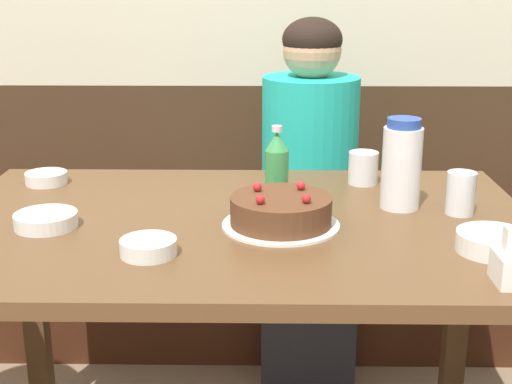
{
  "coord_description": "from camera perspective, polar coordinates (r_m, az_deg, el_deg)",
  "views": [
    {
      "loc": [
        0.06,
        -1.5,
        1.27
      ],
      "look_at": [
        0.04,
        0.05,
        0.8
      ],
      "focal_mm": 50.0,
      "sensor_mm": 36.0,
      "label": 1
    }
  ],
  "objects": [
    {
      "name": "water_pitcher",
      "position": [
        1.68,
        11.57,
        2.15
      ],
      "size": [
        0.09,
        0.09,
        0.21
      ],
      "color": "white",
      "rests_on": "dining_table"
    },
    {
      "name": "bowl_sauce_shallow",
      "position": [
        1.48,
        18.44,
        -3.83
      ],
      "size": [
        0.14,
        0.14,
        0.04
      ],
      "color": "white",
      "rests_on": "dining_table"
    },
    {
      "name": "bowl_rice_small",
      "position": [
        1.4,
        -8.6,
        -4.38
      ],
      "size": [
        0.11,
        0.11,
        0.03
      ],
      "color": "white",
      "rests_on": "dining_table"
    },
    {
      "name": "bowl_side_dish",
      "position": [
        1.94,
        -16.43,
        1.09
      ],
      "size": [
        0.11,
        0.11,
        0.03
      ],
      "color": "white",
      "rests_on": "dining_table"
    },
    {
      "name": "glass_water_tall",
      "position": [
        1.68,
        16.06,
        -0.08
      ],
      "size": [
        0.07,
        0.07,
        0.1
      ],
      "color": "silver",
      "rests_on": "dining_table"
    },
    {
      "name": "dining_table",
      "position": [
        1.62,
        -1.34,
        -5.43
      ],
      "size": [
        1.32,
        0.84,
        0.75
      ],
      "color": "brown",
      "rests_on": "ground_plane"
    },
    {
      "name": "birthday_cake",
      "position": [
        1.54,
        2.01,
        -1.6
      ],
      "size": [
        0.26,
        0.26,
        0.09
      ],
      "color": "white",
      "rests_on": "dining_table"
    },
    {
      "name": "glass_tumbler_short",
      "position": [
        1.87,
        8.57,
        1.92
      ],
      "size": [
        0.08,
        0.08,
        0.08
      ],
      "color": "silver",
      "rests_on": "dining_table"
    },
    {
      "name": "bench_seat",
      "position": [
        2.55,
        -0.57,
        -7.15
      ],
      "size": [
        2.47,
        0.38,
        0.45
      ],
      "color": "#472314",
      "rests_on": "ground_plane"
    },
    {
      "name": "soju_bottle",
      "position": [
        1.72,
        1.67,
        2.21
      ],
      "size": [
        0.06,
        0.06,
        0.18
      ],
      "color": "#388E4C",
      "rests_on": "dining_table"
    },
    {
      "name": "person_grey_tee",
      "position": [
        2.31,
        4.21,
        -1.78
      ],
      "size": [
        0.3,
        0.34,
        1.15
      ],
      "rotation": [
        0.0,
        0.0,
        -1.57
      ],
      "color": "#33333D",
      "rests_on": "ground_plane"
    },
    {
      "name": "bowl_soup_white",
      "position": [
        1.6,
        -16.45,
        -2.17
      ],
      "size": [
        0.14,
        0.14,
        0.03
      ],
      "color": "white",
      "rests_on": "dining_table"
    }
  ]
}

